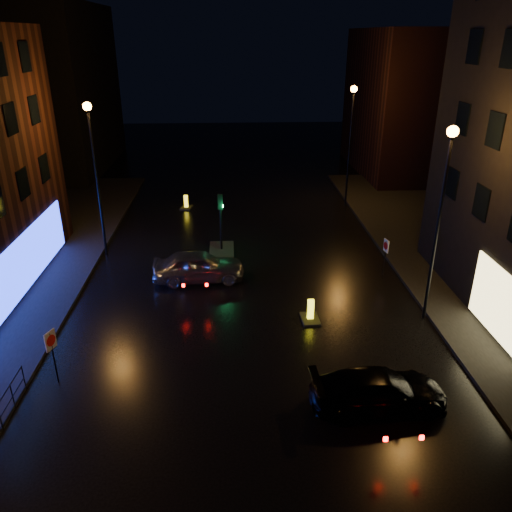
{
  "coord_description": "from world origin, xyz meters",
  "views": [
    {
      "loc": [
        -0.63,
        -12.63,
        11.49
      ],
      "look_at": [
        0.42,
        6.87,
        2.8
      ],
      "focal_mm": 35.0,
      "sensor_mm": 36.0,
      "label": 1
    }
  ],
  "objects_px": {
    "road_sign_left": "(51,345)",
    "dark_sedan": "(379,391)",
    "bollard_far": "(186,205)",
    "road_sign_right": "(386,249)",
    "silver_hatchback": "(198,266)",
    "bollard_near": "(310,316)",
    "traffic_signal": "(221,243)"
  },
  "relations": [
    {
      "from": "bollard_far",
      "to": "road_sign_right",
      "type": "height_order",
      "value": "road_sign_right"
    },
    {
      "from": "bollard_far",
      "to": "road_sign_left",
      "type": "height_order",
      "value": "road_sign_left"
    },
    {
      "from": "dark_sedan",
      "to": "bollard_far",
      "type": "distance_m",
      "value": 22.93
    },
    {
      "from": "traffic_signal",
      "to": "road_sign_left",
      "type": "relative_size",
      "value": 1.62
    },
    {
      "from": "silver_hatchback",
      "to": "bollard_far",
      "type": "xyz_separation_m",
      "value": [
        -1.51,
        11.63,
        -0.57
      ]
    },
    {
      "from": "dark_sedan",
      "to": "road_sign_left",
      "type": "bearing_deg",
      "value": 77.6
    },
    {
      "from": "traffic_signal",
      "to": "bollard_far",
      "type": "distance_m",
      "value": 8.36
    },
    {
      "from": "traffic_signal",
      "to": "dark_sedan",
      "type": "relative_size",
      "value": 0.75
    },
    {
      "from": "traffic_signal",
      "to": "bollard_far",
      "type": "bearing_deg",
      "value": 108.31
    },
    {
      "from": "bollard_far",
      "to": "road_sign_left",
      "type": "bearing_deg",
      "value": -88.92
    },
    {
      "from": "silver_hatchback",
      "to": "road_sign_right",
      "type": "distance_m",
      "value": 9.56
    },
    {
      "from": "dark_sedan",
      "to": "bollard_near",
      "type": "height_order",
      "value": "dark_sedan"
    },
    {
      "from": "road_sign_left",
      "to": "bollard_far",
      "type": "bearing_deg",
      "value": 102.67
    },
    {
      "from": "silver_hatchback",
      "to": "road_sign_left",
      "type": "relative_size",
      "value": 2.14
    },
    {
      "from": "bollard_near",
      "to": "dark_sedan",
      "type": "bearing_deg",
      "value": -78.67
    },
    {
      "from": "silver_hatchback",
      "to": "road_sign_right",
      "type": "xyz_separation_m",
      "value": [
        9.53,
        -0.01,
        0.73
      ]
    },
    {
      "from": "dark_sedan",
      "to": "silver_hatchback",
      "type": "bearing_deg",
      "value": 30.57
    },
    {
      "from": "dark_sedan",
      "to": "bollard_far",
      "type": "relative_size",
      "value": 3.77
    },
    {
      "from": "road_sign_left",
      "to": "road_sign_right",
      "type": "relative_size",
      "value": 1.06
    },
    {
      "from": "road_sign_left",
      "to": "dark_sedan",
      "type": "bearing_deg",
      "value": 12.18
    },
    {
      "from": "traffic_signal",
      "to": "bollard_near",
      "type": "bearing_deg",
      "value": -63.36
    },
    {
      "from": "bollard_far",
      "to": "road_sign_right",
      "type": "distance_m",
      "value": 16.1
    },
    {
      "from": "traffic_signal",
      "to": "bollard_far",
      "type": "xyz_separation_m",
      "value": [
        -2.62,
        7.93,
        -0.29
      ]
    },
    {
      "from": "silver_hatchback",
      "to": "road_sign_left",
      "type": "height_order",
      "value": "road_sign_left"
    },
    {
      "from": "silver_hatchback",
      "to": "bollard_near",
      "type": "xyz_separation_m",
      "value": [
        5.08,
        -4.19,
        -0.56
      ]
    },
    {
      "from": "traffic_signal",
      "to": "dark_sedan",
      "type": "height_order",
      "value": "traffic_signal"
    },
    {
      "from": "bollard_far",
      "to": "road_sign_right",
      "type": "relative_size",
      "value": 0.6
    },
    {
      "from": "bollard_near",
      "to": "bollard_far",
      "type": "xyz_separation_m",
      "value": [
        -6.58,
        15.82,
        -0.01
      ]
    },
    {
      "from": "bollard_near",
      "to": "bollard_far",
      "type": "bearing_deg",
      "value": 109.94
    },
    {
      "from": "bollard_near",
      "to": "road_sign_right",
      "type": "bearing_deg",
      "value": 40.53
    },
    {
      "from": "road_sign_right",
      "to": "bollard_far",
      "type": "bearing_deg",
      "value": -56.31
    },
    {
      "from": "traffic_signal",
      "to": "bollard_near",
      "type": "xyz_separation_m",
      "value": [
        3.96,
        -7.89,
        -0.28
      ]
    }
  ]
}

